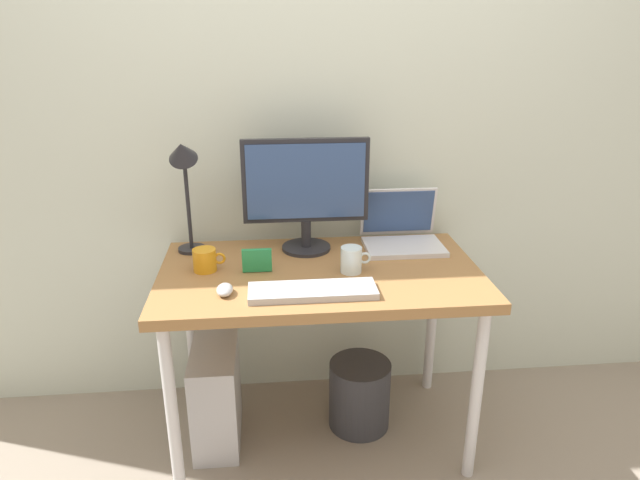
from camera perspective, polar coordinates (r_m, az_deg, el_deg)
ground_plane at (r=2.54m, az=0.00°, el=-18.91°), size 6.00×6.00×0.00m
back_wall at (r=2.38m, az=-0.97°, el=13.00°), size 4.40×0.04×2.60m
desk at (r=2.17m, az=0.00°, el=-4.81°), size 1.21×0.69×0.76m
monitor at (r=2.25m, az=-1.45°, el=5.23°), size 0.50×0.20×0.46m
laptop at (r=2.38m, az=8.23°, el=0.84°), size 0.32×0.26×0.23m
desk_lamp at (r=2.24m, az=-13.59°, el=6.90°), size 0.11×0.16×0.48m
keyboard at (r=1.94m, az=-0.75°, el=-5.17°), size 0.44×0.14×0.02m
mouse at (r=1.97m, az=-9.60°, el=-4.97°), size 0.06×0.09×0.03m
coffee_mug at (r=2.16m, az=-11.53°, el=-1.99°), size 0.12×0.09×0.09m
glass_cup at (r=2.10m, az=3.21°, el=-2.00°), size 0.11×0.08×0.10m
photo_frame at (r=2.11m, az=-6.39°, el=-2.01°), size 0.11×0.02×0.09m
computer_tower at (r=2.43m, az=-10.44°, el=-15.17°), size 0.18×0.36×0.42m
wastebasket at (r=2.50m, az=4.01°, el=-15.28°), size 0.26×0.26×0.30m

